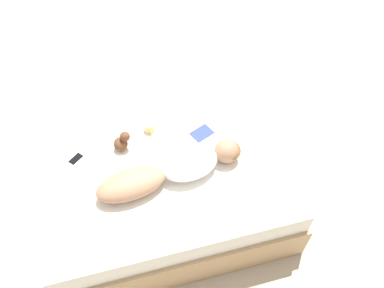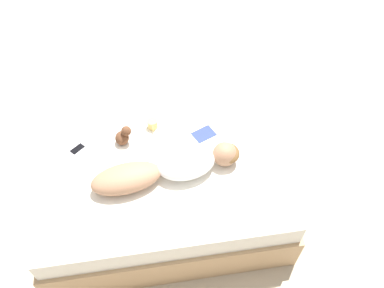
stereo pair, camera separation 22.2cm
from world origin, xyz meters
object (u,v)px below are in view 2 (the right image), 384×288
person (171,167)px  cell_phone (77,149)px  open_magazine (197,127)px  coffee_mug (152,124)px

person → cell_phone: person is taller
open_magazine → coffee_mug: 0.40m
coffee_mug → cell_phone: size_ratio=0.81×
person → cell_phone: size_ratio=7.69×
cell_phone → open_magazine: bearing=54.3°
coffee_mug → cell_phone: bearing=-76.3°
person → coffee_mug: 0.55m
coffee_mug → cell_phone: (0.16, -0.66, -0.04)m
coffee_mug → open_magazine: bearing=81.3°
open_magazine → person: bearing=-55.5°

